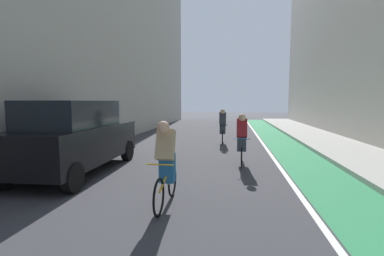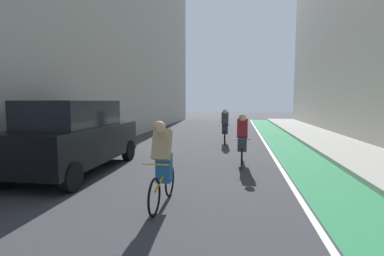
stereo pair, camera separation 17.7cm
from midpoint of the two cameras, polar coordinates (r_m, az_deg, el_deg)
name	(u,v)px [view 2 (the right image)]	position (r m, az deg, el deg)	size (l,w,h in m)	color
ground_plane	(203,155)	(10.25, 2.76, -5.59)	(80.97, 80.97, 0.00)	#38383D
bike_lane_paint	(291,149)	(12.36, 19.78, -4.01)	(1.60, 36.81, 0.00)	#2D8451
lane_divider_stripe	(268,148)	(12.23, 15.62, -3.98)	(0.12, 36.81, 0.00)	white
sidewalk_right	(346,149)	(12.90, 29.09, -3.68)	(2.63, 36.81, 0.14)	#A8A59E
parked_suv_black	(76,136)	(8.31, -21.90, -1.49)	(1.91, 4.47, 1.98)	black
cyclist_mid	(163,163)	(5.32, -5.03, -7.09)	(0.48, 1.71, 1.61)	black
cyclist_trailing	(242,137)	(8.87, 10.73, -1.91)	(0.48, 1.66, 1.58)	black
cyclist_far	(225,125)	(13.29, 7.08, 0.59)	(0.48, 1.71, 1.61)	black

